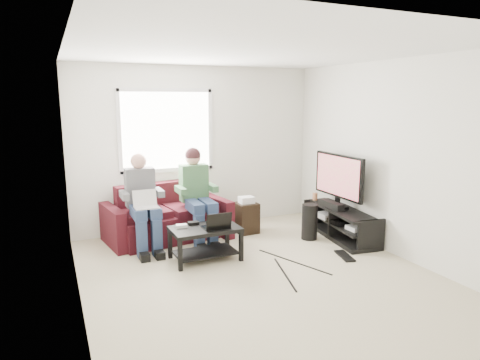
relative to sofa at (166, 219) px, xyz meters
name	(u,v)px	position (x,y,z in m)	size (l,w,h in m)	color
floor	(259,275)	(0.65, -1.82, -0.31)	(4.50, 4.50, 0.00)	beige
ceiling	(261,51)	(0.65, -1.82, 2.29)	(4.50, 4.50, 0.00)	white
wall_back	(197,148)	(0.65, 0.43, 0.99)	(4.50, 4.50, 0.00)	silver
wall_front	(410,217)	(0.65, -4.07, 0.99)	(4.50, 4.50, 0.00)	silver
wall_left	(73,182)	(-1.35, -1.82, 0.99)	(4.50, 4.50, 0.00)	silver
wall_right	(394,159)	(2.65, -1.82, 0.99)	(4.50, 4.50, 0.00)	silver
window	(167,131)	(0.15, 0.41, 1.29)	(1.48, 0.04, 1.28)	white
sofa	(166,219)	(0.00, 0.00, 0.00)	(1.86, 1.03, 0.82)	#411011
person_left	(143,198)	(-0.40, -0.30, 0.42)	(0.40, 0.70, 1.33)	navy
person_right	(197,189)	(0.40, -0.28, 0.48)	(0.40, 0.71, 1.38)	navy
laptop_silver	(146,203)	(-0.40, -0.53, 0.40)	(0.32, 0.22, 0.24)	silver
coffee_table	(205,236)	(0.24, -1.06, 0.02)	(0.88, 0.54, 0.44)	black
laptop_black	(216,219)	(0.36, -1.14, 0.25)	(0.34, 0.24, 0.24)	black
controller_a	(182,226)	(-0.04, -0.94, 0.15)	(0.14, 0.09, 0.04)	silver
controller_b	(193,223)	(0.14, -0.88, 0.15)	(0.14, 0.09, 0.04)	black
controller_c	(222,220)	(0.54, -0.91, 0.15)	(0.14, 0.09, 0.04)	gray
tv_stand	(341,225)	(2.41, -1.07, -0.10)	(0.60, 1.44, 0.46)	black
tv	(338,177)	(2.41, -0.97, 0.62)	(0.12, 1.10, 0.81)	black
soundbar	(331,205)	(2.29, -0.97, 0.21)	(0.12, 0.50, 0.10)	black
drink_cup	(315,196)	(2.36, -0.44, 0.22)	(0.08, 0.08, 0.12)	#B1734C
console_white	(358,228)	(2.41, -1.47, -0.03)	(0.30, 0.22, 0.06)	silver
console_grey	(329,215)	(2.41, -0.77, -0.02)	(0.34, 0.26, 0.08)	gray
console_black	(343,221)	(2.41, -1.12, -0.03)	(0.38, 0.30, 0.07)	black
subwoofer	(310,222)	(1.96, -0.91, -0.04)	(0.24, 0.24, 0.54)	black
keyboard_floor	(345,256)	(1.98, -1.74, -0.29)	(0.14, 0.41, 0.02)	black
end_table	(246,216)	(1.23, -0.23, -0.04)	(0.32, 0.32, 0.58)	black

